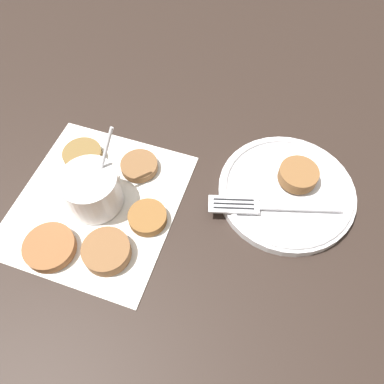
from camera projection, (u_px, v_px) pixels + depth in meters
The scene contains 11 objects.
ground_plane at pixel (91, 197), 0.59m from camera, with size 4.00×4.00×0.00m, color black.
napkin at pixel (97, 203), 0.58m from camera, with size 0.30×0.28×0.00m.
sauce_bowl at pixel (93, 191), 0.55m from camera, with size 0.09×0.08×0.12m.
fritter_0 at pixel (107, 251), 0.52m from camera, with size 0.07×0.07×0.02m.
fritter_1 at pixel (50, 247), 0.53m from camera, with size 0.07×0.07×0.02m.
fritter_2 at pixel (148, 217), 0.55m from camera, with size 0.06×0.06×0.02m.
fritter_3 at pixel (139, 166), 0.61m from camera, with size 0.06×0.06×0.01m.
fritter_4 at pixel (83, 156), 0.61m from camera, with size 0.06×0.06×0.02m.
serving_plate at pixel (286, 191), 0.58m from camera, with size 0.21×0.21×0.02m.
fritter_on_plate at pixel (298, 175), 0.57m from camera, with size 0.06×0.06×0.02m.
fork at pixel (260, 205), 0.55m from camera, with size 0.05×0.20×0.00m.
Camera 1 is at (-0.27, -0.21, 0.50)m, focal length 35.00 mm.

